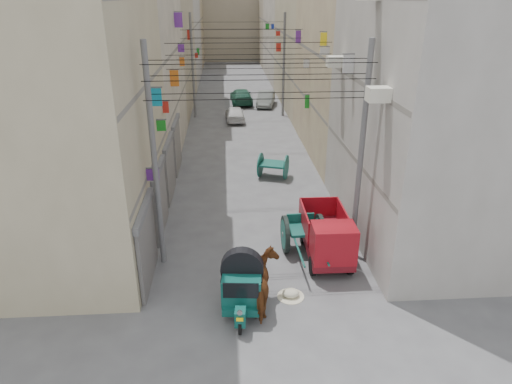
{
  "coord_description": "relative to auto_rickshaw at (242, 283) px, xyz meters",
  "views": [
    {
      "loc": [
        -1.12,
        -8.95,
        9.28
      ],
      "look_at": [
        -0.07,
        6.5,
        2.53
      ],
      "focal_mm": 32.0,
      "sensor_mm": 36.0,
      "label": 1
    }
  ],
  "objects": [
    {
      "name": "overhead_cables",
      "position": [
        0.74,
        11.39,
        5.8
      ],
      "size": [
        7.4,
        22.52,
        1.12
      ],
      "color": "black",
      "rests_on": "ground"
    },
    {
      "name": "ac_units",
      "position": [
        4.39,
        4.65,
        6.46
      ],
      "size": [
        0.7,
        6.55,
        3.35
      ],
      "color": "beige",
      "rests_on": "ground"
    },
    {
      "name": "signboards",
      "position": [
        0.73,
        18.64,
        2.46
      ],
      "size": [
        8.22,
        40.52,
        5.67
      ],
      "color": "red",
      "rests_on": "ground"
    },
    {
      "name": "building_row_left",
      "position": [
        -7.25,
        31.11,
        5.49
      ],
      "size": [
        8.0,
        62.0,
        14.0
      ],
      "color": "tan",
      "rests_on": "ground"
    },
    {
      "name": "second_cart",
      "position": [
        2.13,
        11.22,
        -0.26
      ],
      "size": [
        1.86,
        1.75,
        1.33
      ],
      "rotation": [
        0.0,
        0.0,
        -0.33
      ],
      "color": "#124F45",
      "rests_on": "ground"
    },
    {
      "name": "feed_sack",
      "position": [
        1.62,
        0.48,
        -0.83
      ],
      "size": [
        0.56,
        0.45,
        0.28
      ],
      "primitive_type": "ellipsoid",
      "color": "beige",
      "rests_on": "ground"
    },
    {
      "name": "tonga_cart",
      "position": [
        2.48,
        3.45,
        -0.21
      ],
      "size": [
        1.6,
        3.28,
        1.47
      ],
      "rotation": [
        0.0,
        0.0,
        0.03
      ],
      "color": "black",
      "rests_on": "ground"
    },
    {
      "name": "end_cap_building",
      "position": [
        0.74,
        62.99,
        5.53
      ],
      "size": [
        22.0,
        10.0,
        13.0
      ],
      "primitive_type": "cube",
      "color": "gray",
      "rests_on": "ground"
    },
    {
      "name": "mini_truck",
      "position": [
        3.26,
        2.49,
        -0.03
      ],
      "size": [
        1.61,
        3.49,
        1.95
      ],
      "rotation": [
        0.0,
        0.0,
        -0.01
      ],
      "color": "black",
      "rests_on": "ground"
    },
    {
      "name": "utility_poles",
      "position": [
        0.74,
        13.99,
        3.03
      ],
      "size": [
        7.4,
        22.2,
        8.0
      ],
      "color": "#5A5A5D",
      "rests_on": "ground"
    },
    {
      "name": "distant_car_white",
      "position": [
        0.36,
        23.54,
        -0.38
      ],
      "size": [
        1.55,
        3.53,
        1.18
      ],
      "primitive_type": "imported",
      "rotation": [
        0.0,
        0.0,
        3.19
      ],
      "color": "silver",
      "rests_on": "ground"
    },
    {
      "name": "horse",
      "position": [
        0.76,
        -0.01,
        -0.1
      ],
      "size": [
        1.03,
        2.1,
        1.74
      ],
      "primitive_type": "imported",
      "rotation": [
        0.0,
        0.0,
        3.1
      ],
      "color": "brown",
      "rests_on": "ground"
    },
    {
      "name": "shutters_left",
      "position": [
        -3.18,
        7.36,
        0.52
      ],
      "size": [
        0.18,
        14.4,
        2.88
      ],
      "color": "#525258",
      "rests_on": "ground"
    },
    {
      "name": "auto_rickshaw",
      "position": [
        0.0,
        0.0,
        0.0
      ],
      "size": [
        1.49,
        2.39,
        1.65
      ],
      "rotation": [
        0.0,
        0.0,
        -0.1
      ],
      "color": "black",
      "rests_on": "ground"
    },
    {
      "name": "ground",
      "position": [
        0.74,
        -3.01,
        -0.97
      ],
      "size": [
        140.0,
        140.0,
        0.0
      ],
      "primitive_type": "plane",
      "color": "#4A4A4D",
      "rests_on": "ground"
    },
    {
      "name": "distant_car_green",
      "position": [
        1.09,
        29.78,
        -0.31
      ],
      "size": [
        2.08,
        4.64,
        1.32
      ],
      "primitive_type": "imported",
      "rotation": [
        0.0,
        0.0,
        3.19
      ],
      "color": "#1B503B",
      "rests_on": "ground"
    },
    {
      "name": "distant_car_grey",
      "position": [
        3.27,
        28.69,
        -0.34
      ],
      "size": [
        2.04,
        4.02,
        1.26
      ],
      "primitive_type": "imported",
      "rotation": [
        0.0,
        0.0,
        -0.19
      ],
      "color": "slate",
      "rests_on": "ground"
    },
    {
      "name": "building_row_right",
      "position": [
        8.74,
        31.11,
        5.49
      ],
      "size": [
        8.0,
        62.0,
        14.0
      ],
      "color": "#A29D97",
      "rests_on": "ground"
    }
  ]
}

